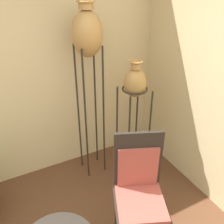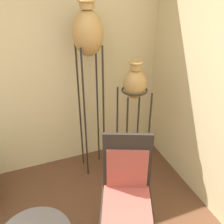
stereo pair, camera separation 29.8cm
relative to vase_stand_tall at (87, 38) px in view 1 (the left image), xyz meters
name	(u,v)px [view 1 (the left image)]	position (x,y,z in m)	size (l,w,h in m)	color
vase_stand_tall	(87,38)	(0.00, 0.00, 0.00)	(0.31, 0.31, 2.04)	#28231E
vase_stand_medium	(135,87)	(0.41, -0.28, -0.50)	(0.30, 0.30, 1.48)	#28231E
chair	(139,187)	(-0.02, -1.08, -1.06)	(0.60, 0.61, 1.13)	#28231E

